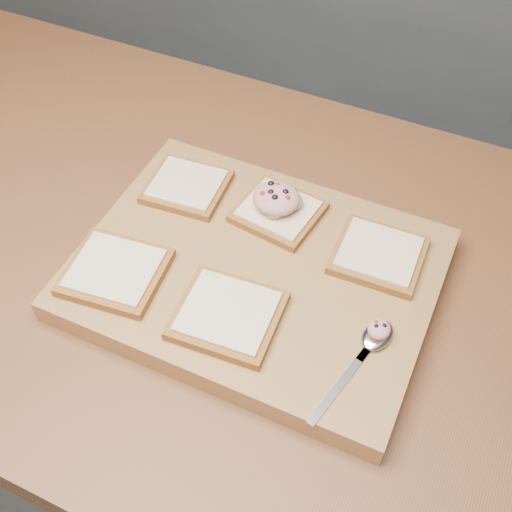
{
  "coord_description": "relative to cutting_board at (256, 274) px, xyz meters",
  "views": [
    {
      "loc": [
        0.2,
        -0.52,
        1.61
      ],
      "look_at": [
        -0.03,
        -0.03,
        0.96
      ],
      "focal_mm": 45.0,
      "sensor_mm": 36.0,
      "label": 1
    }
  ],
  "objects": [
    {
      "name": "ground",
      "position": [
        0.03,
        0.03,
        -0.92
      ],
      "size": [
        4.0,
        4.0,
        0.0
      ],
      "primitive_type": "plane",
      "color": "#515459",
      "rests_on": "ground"
    },
    {
      "name": "island_counter",
      "position": [
        0.03,
        0.03,
        -0.47
      ],
      "size": [
        2.0,
        0.8,
        0.9
      ],
      "color": "slate",
      "rests_on": "ground"
    },
    {
      "name": "back_counter",
      "position": [
        0.03,
        1.46,
        -0.45
      ],
      "size": [
        3.6,
        0.62,
        0.94
      ],
      "color": "slate",
      "rests_on": "ground"
    },
    {
      "name": "cutting_board",
      "position": [
        0.0,
        0.0,
        0.0
      ],
      "size": [
        0.47,
        0.36,
        0.04
      ],
      "primitive_type": "cube",
      "color": "#9E7144",
      "rests_on": "island_counter"
    },
    {
      "name": "bread_far_left",
      "position": [
        -0.15,
        0.09,
        0.03
      ],
      "size": [
        0.12,
        0.11,
        0.02
      ],
      "color": "brown",
      "rests_on": "cutting_board"
    },
    {
      "name": "bread_far_center",
      "position": [
        -0.01,
        0.1,
        0.03
      ],
      "size": [
        0.12,
        0.12,
        0.02
      ],
      "color": "brown",
      "rests_on": "cutting_board"
    },
    {
      "name": "bread_far_right",
      "position": [
        0.15,
        0.08,
        0.03
      ],
      "size": [
        0.12,
        0.11,
        0.02
      ],
      "color": "brown",
      "rests_on": "cutting_board"
    },
    {
      "name": "bread_near_left",
      "position": [
        -0.16,
        -0.09,
        0.03
      ],
      "size": [
        0.14,
        0.13,
        0.02
      ],
      "color": "brown",
      "rests_on": "cutting_board"
    },
    {
      "name": "bread_near_center",
      "position": [
        0.0,
        -0.09,
        0.03
      ],
      "size": [
        0.13,
        0.12,
        0.02
      ],
      "color": "brown",
      "rests_on": "cutting_board"
    },
    {
      "name": "tuna_salad_dollop",
      "position": [
        -0.01,
        0.1,
        0.05
      ],
      "size": [
        0.07,
        0.06,
        0.03
      ],
      "color": "#AF7670",
      "rests_on": "bread_far_center"
    },
    {
      "name": "spoon",
      "position": [
        0.18,
        -0.05,
        0.02
      ],
      "size": [
        0.06,
        0.17,
        0.01
      ],
      "color": "silver",
      "rests_on": "cutting_board"
    },
    {
      "name": "spoon_salad",
      "position": [
        0.18,
        -0.04,
        0.04
      ],
      "size": [
        0.03,
        0.03,
        0.02
      ],
      "color": "#AF7670",
      "rests_on": "spoon"
    }
  ]
}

